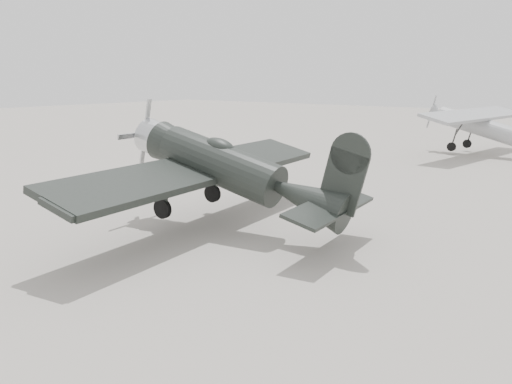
# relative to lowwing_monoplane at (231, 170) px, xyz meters

# --- Properties ---
(ground) EXTENTS (160.00, 160.00, 0.00)m
(ground) POSITION_rel_lowwing_monoplane_xyz_m (0.82, -3.01, -2.12)
(ground) COLOR gray
(ground) RESTS_ON ground
(lowwing_monoplane) EXTENTS (8.89, 12.42, 4.01)m
(lowwing_monoplane) POSITION_rel_lowwing_monoplane_xyz_m (0.00, 0.00, 0.00)
(lowwing_monoplane) COLOR black
(lowwing_monoplane) RESTS_ON ground
(highwing_monoplane) EXTENTS (8.70, 12.20, 3.44)m
(highwing_monoplane) POSITION_rel_lowwing_monoplane_xyz_m (2.47, 23.51, 0.04)
(highwing_monoplane) COLOR gray
(highwing_monoplane) RESTS_ON ground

